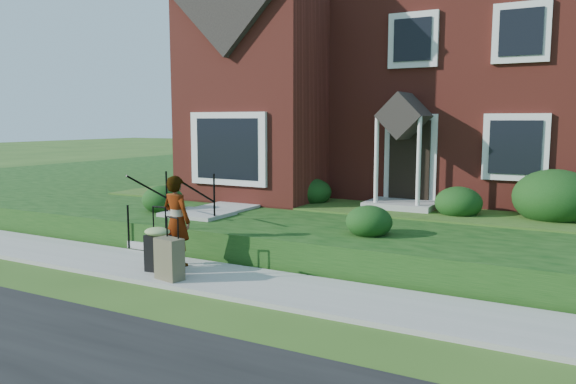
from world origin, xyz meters
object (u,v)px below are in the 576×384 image
Objects in this scene: front_steps at (184,224)px; suitcase_black at (158,246)px; suitcase_olive at (169,259)px; woman at (177,221)px.

front_steps is 1.77× the size of suitcase_black.
suitcase_black is (1.10, -2.08, 0.05)m from front_steps.
suitcase_black is at bearing -62.13° from front_steps.
suitcase_olive is (0.50, -0.29, -0.09)m from suitcase_black.
suitcase_black is 0.59m from suitcase_olive.
suitcase_black is (-0.02, -0.49, -0.38)m from woman.
front_steps is at bearing -49.27° from woman.
woman is 1.57× the size of suitcase_olive.
suitcase_olive is at bearing -55.92° from front_steps.
woman reaches higher than suitcase_olive.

